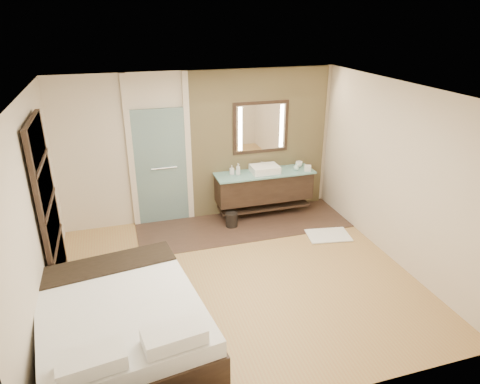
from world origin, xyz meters
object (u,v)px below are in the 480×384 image
object	(u,v)px
vanity	(264,186)
waste_bin	(232,220)
bed	(121,326)
mirror_unit	(261,127)

from	to	relation	value
vanity	waste_bin	distance (m)	0.91
vanity	bed	bearing A→B (deg)	-133.35
vanity	mirror_unit	distance (m)	1.10
vanity	bed	world-z (taller)	vanity
bed	waste_bin	xyz separation A→B (m)	(2.02, 2.60, -0.21)
bed	waste_bin	size ratio (longest dim) A/B	8.85
mirror_unit	waste_bin	distance (m)	1.77
mirror_unit	waste_bin	world-z (taller)	mirror_unit
bed	waste_bin	world-z (taller)	bed
bed	vanity	bearing A→B (deg)	38.65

